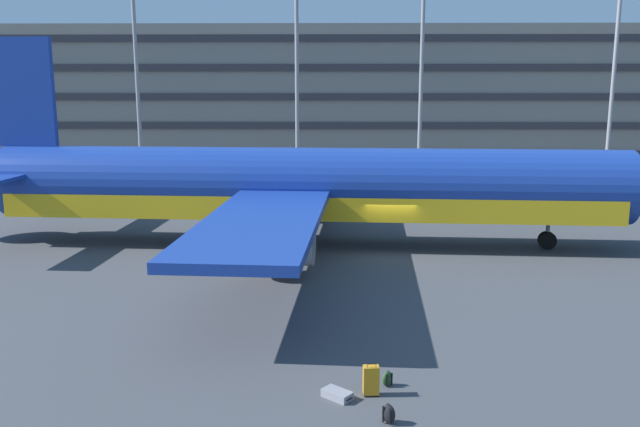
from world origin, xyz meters
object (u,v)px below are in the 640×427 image
at_px(suitcase_orange, 337,394).
at_px(backpack_navy, 387,379).
at_px(airliner, 300,187).
at_px(suitcase_large, 371,380).
at_px(backpack_red, 389,414).

relative_size(suitcase_orange, backpack_navy, 1.88).
relative_size(airliner, suitcase_large, 40.63).
distance_m(suitcase_large, backpack_navy, 0.78).
bearing_deg(backpack_navy, airliner, 100.65).
distance_m(suitcase_orange, backpack_red, 1.79).
bearing_deg(suitcase_orange, suitcase_large, 11.40).
bearing_deg(suitcase_orange, backpack_navy, 28.31).
distance_m(airliner, backpack_navy, 16.93).
relative_size(suitcase_large, backpack_red, 1.70).
bearing_deg(backpack_navy, backpack_red, -93.95).
height_order(suitcase_orange, backpack_red, backpack_red).
distance_m(airliner, suitcase_orange, 17.48).
distance_m(suitcase_orange, backpack_navy, 1.57).
xyz_separation_m(airliner, suitcase_orange, (1.70, -17.15, -2.94)).
xyz_separation_m(airliner, backpack_navy, (3.08, -16.40, -2.84)).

